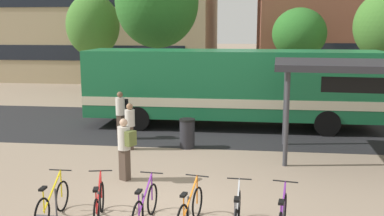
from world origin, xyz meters
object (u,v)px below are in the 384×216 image
Objects in this scene: transit_shelter at (373,69)px; commuter_black_pack_0 at (121,112)px; street_tree_0 at (157,2)px; street_tree_2 at (93,26)px; city_bus at (233,85)px; parked_bicycle_silver_4 at (237,215)px; commuter_olive_pack_1 at (130,123)px; parked_bicycle_red_1 at (99,204)px; commuter_olive_pack_2 at (125,145)px; trash_bin at (187,133)px; parked_bicycle_orange_3 at (190,210)px; street_tree_3 at (299,34)px; parked_bicycle_yellow_0 at (53,204)px; parked_bicycle_purple_2 at (145,207)px.

transit_shelter reaches higher than commuter_black_pack_0.
transit_shelter is 13.80m from street_tree_0.
city_bus is at bearing -45.52° from street_tree_2.
parked_bicycle_silver_4 is 1.07× the size of commuter_olive_pack_1.
commuter_olive_pack_2 reaches higher than parked_bicycle_red_1.
trash_bin is (-1.87, 6.26, 0.13)m from parked_bicycle_silver_4.
city_bus is 11.68× the size of trash_bin.
commuter_olive_pack_2 is (0.68, -3.08, 0.07)m from commuter_olive_pack_1.
city_bus is 7.07× the size of parked_bicycle_orange_3.
street_tree_0 is at bearing -33.64° from street_tree_2.
parked_bicycle_silver_4 is at bearing -99.65° from street_tree_3.
street_tree_2 reaches higher than parked_bicycle_silver_4.
trash_bin is 0.13× the size of street_tree_0.
parked_bicycle_yellow_0 is at bearing -73.54° from street_tree_2.
city_bus is 7.49× the size of commuter_olive_pack_1.
parked_bicycle_orange_3 is at bearing -127.90° from transit_shelter.
parked_bicycle_purple_2 is 6.01m from commuter_olive_pack_1.
street_tree_3 reaches higher than commuter_black_pack_0.
commuter_black_pack_0 reaches higher than commuter_olive_pack_2.
parked_bicycle_purple_2 is 0.28× the size of street_tree_2.
street_tree_2 is at bearing 16.17° from parked_bicycle_yellow_0.
trash_bin reaches higher than parked_bicycle_silver_4.
parked_bicycle_orange_3 is at bearing -103.98° from parked_bicycle_red_1.
parked_bicycle_yellow_0 is at bearing -22.10° from commuter_olive_pack_1.
transit_shelter is at bearing -126.73° from commuter_olive_pack_2.
city_bus is 6.97× the size of commuter_olive_pack_2.
trash_bin is at bearing 81.46° from commuter_olive_pack_1.
parked_bicycle_red_1 is 0.27× the size of street_tree_2.
transit_shelter is 1.17× the size of street_tree_3.
commuter_black_pack_0 is 1.11× the size of commuter_olive_pack_1.
trash_bin is at bearing -111.58° from street_tree_3.
street_tree_2 is (-7.67, 18.99, 3.83)m from parked_bicycle_purple_2.
commuter_olive_pack_2 reaches higher than parked_bicycle_orange_3.
commuter_black_pack_0 reaches higher than trash_bin.
parked_bicycle_silver_4 is 1.67× the size of trash_bin.
trash_bin is at bearing -78.38° from commuter_olive_pack_2.
street_tree_3 is (4.26, 19.15, 3.33)m from parked_bicycle_orange_3.
parked_bicycle_yellow_0 and parked_bicycle_red_1 have the same top height.
parked_bicycle_silver_4 is at bearing -73.20° from street_tree_0.
commuter_black_pack_0 is (-4.09, -2.52, -0.74)m from city_bus.
parked_bicycle_red_1 is at bearing 98.92° from parked_bicycle_orange_3.
street_tree_0 is at bearing 125.61° from city_bus.
parked_bicycle_purple_2 is at bearing -2.27° from commuter_olive_pack_1.
street_tree_3 is (3.27, 19.25, 3.33)m from parked_bicycle_silver_4.
street_tree_2 is (-5.83, 13.29, 3.29)m from commuter_olive_pack_1.
street_tree_3 is (5.23, 19.08, 3.33)m from parked_bicycle_purple_2.
city_bus is at bearing 138.28° from commuter_black_pack_0.
parked_bicycle_purple_2 is 16.83m from street_tree_0.
city_bus is 4.00m from trash_bin.
commuter_black_pack_0 is 14.55m from street_tree_3.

